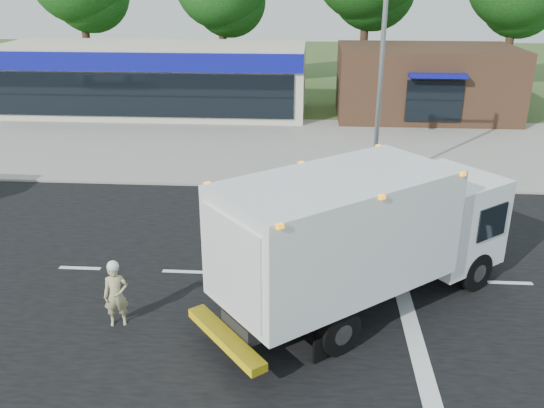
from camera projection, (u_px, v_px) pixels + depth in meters
name	position (u px, v px, depth m)	size (l,w,h in m)	color
ground	(290.00, 276.00, 16.04)	(120.00, 120.00, 0.00)	#385123
road_asphalt	(290.00, 276.00, 16.03)	(60.00, 14.00, 0.02)	black
sidewalk	(298.00, 177.00, 23.60)	(60.00, 2.40, 0.12)	gray
parking_apron	(301.00, 141.00, 28.99)	(60.00, 9.00, 0.02)	gray
lane_markings	(340.00, 303.00, 14.69)	(55.20, 7.00, 0.01)	silver
ems_box_truck	(364.00, 231.00, 13.76)	(8.01, 7.13, 3.65)	black
emergency_worker	(116.00, 294.00, 13.52)	(0.66, 0.53, 1.70)	tan
retail_strip_mall	(154.00, 79.00, 34.33)	(18.00, 6.20, 4.00)	beige
brown_storefront	(425.00, 82.00, 33.33)	(10.00, 6.70, 4.00)	#382316
traffic_signal_pole	(364.00, 59.00, 21.09)	(3.51, 0.25, 8.00)	gray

